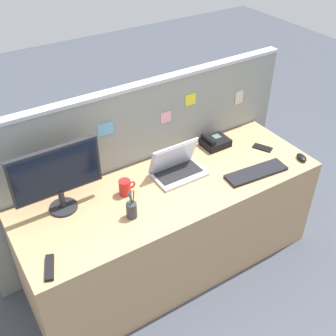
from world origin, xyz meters
TOP-DOWN VIEW (x-y plane):
  - ground_plane at (0.00, 0.00)m, footprint 10.00×10.00m
  - desk at (0.00, 0.00)m, footprint 2.05×0.70m
  - cubicle_divider at (0.00, 0.39)m, footprint 2.33×0.08m
  - desktop_monitor at (-0.67, 0.19)m, footprint 0.54×0.17m
  - laptop at (0.10, 0.11)m, footprint 0.35×0.23m
  - desk_phone at (0.53, 0.24)m, footprint 0.19×0.16m
  - keyboard_main at (0.56, -0.19)m, footprint 0.45×0.17m
  - computer_mouse_right_hand at (0.94, -0.23)m, footprint 0.09×0.11m
  - pen_cup at (-0.36, -0.11)m, footprint 0.07×0.07m
  - cell_phone_black_slab at (0.81, 0.02)m, footprint 0.12×0.15m
  - tv_remote at (-0.91, -0.23)m, footprint 0.10×0.17m
  - coffee_mug at (-0.29, 0.10)m, footprint 0.11×0.07m

SIDE VIEW (x-z plane):
  - ground_plane at x=0.00m, z-range 0.00..0.00m
  - desk at x=0.00m, z-range 0.00..0.74m
  - cubicle_divider at x=0.00m, z-range 0.00..1.32m
  - cell_phone_black_slab at x=0.81m, z-range 0.74..0.75m
  - tv_remote at x=-0.91m, z-range 0.74..0.76m
  - keyboard_main at x=0.56m, z-range 0.74..0.76m
  - computer_mouse_right_hand at x=0.94m, z-range 0.74..0.77m
  - desk_phone at x=0.53m, z-range 0.73..0.82m
  - coffee_mug at x=-0.29m, z-range 0.74..0.84m
  - pen_cup at x=-0.36m, z-range 0.70..0.89m
  - laptop at x=0.10m, z-range 0.68..0.91m
  - desktop_monitor at x=-0.67m, z-range 0.77..1.21m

